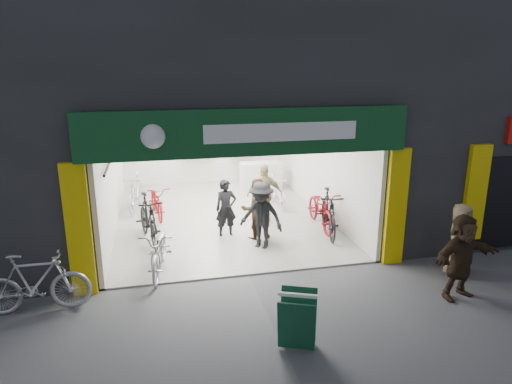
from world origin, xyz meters
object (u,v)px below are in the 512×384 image
object	(u,v)px
parked_bike	(35,283)
pedestrian_near	(459,240)
bike_left_front	(160,250)
sandwich_board	(297,319)
bike_right_front	(328,213)

from	to	relation	value
parked_bike	pedestrian_near	bearing A→B (deg)	-92.00
pedestrian_near	parked_bike	bearing A→B (deg)	147.26
bike_left_front	sandwich_board	xyz separation A→B (m)	(2.02, -3.20, -0.01)
parked_bike	pedestrian_near	distance (m)	8.27
sandwich_board	parked_bike	bearing A→B (deg)	177.17
bike_left_front	pedestrian_near	world-z (taller)	pedestrian_near
bike_left_front	sandwich_board	size ratio (longest dim) A/B	2.16
parked_bike	pedestrian_near	size ratio (longest dim) A/B	1.21
bike_right_front	pedestrian_near	distance (m)	3.31
parked_bike	sandwich_board	size ratio (longest dim) A/B	2.12
bike_right_front	parked_bike	size ratio (longest dim) A/B	1.04
parked_bike	sandwich_board	world-z (taller)	parked_bike
bike_left_front	parked_bike	xyz separation A→B (m)	(-2.19, -1.16, 0.06)
bike_left_front	sandwich_board	bearing A→B (deg)	-49.56
bike_left_front	bike_right_front	xyz separation A→B (m)	(4.30, 1.30, 0.09)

